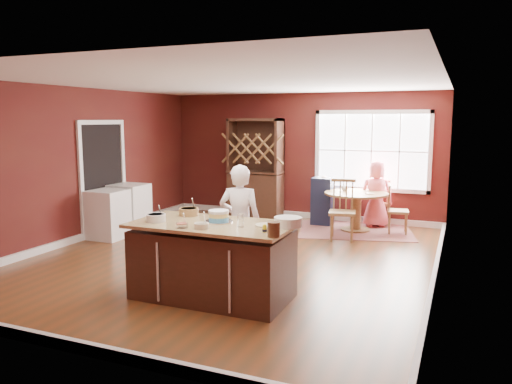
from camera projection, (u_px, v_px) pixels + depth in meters
room_shell at (233, 172)px, 7.62m from camera, size 7.00×7.00×7.00m
window at (372, 151)px, 10.19m from camera, size 2.36×0.10×1.66m
doorway at (103, 180)px, 9.34m from camera, size 0.08×1.26×2.13m
kitchen_island at (212, 262)px, 6.01m from camera, size 1.93×1.01×0.92m
dining_table at (356, 204)px, 9.60m from camera, size 1.21×1.21×0.75m
baker at (240, 222)px, 6.67m from camera, size 0.63×0.48×1.56m
layer_cake at (219, 216)px, 6.00m from camera, size 0.35×0.35×0.14m
bowl_blue at (156, 218)px, 6.03m from camera, size 0.24×0.24×0.09m
bowl_yellow at (189, 212)px, 6.41m from camera, size 0.25×0.25×0.09m
bowl_pink at (182, 225)px, 5.69m from camera, size 0.14×0.14×0.05m
bowl_olive at (202, 226)px, 5.65m from camera, size 0.17×0.17×0.06m
drinking_glass at (240, 220)px, 5.71m from camera, size 0.08×0.08×0.15m
dinner_plate at (266, 225)px, 5.78m from camera, size 0.26×0.26×0.02m
white_tub at (288, 222)px, 5.74m from camera, size 0.32×0.32×0.11m
stoneware_crock at (274, 230)px, 5.23m from camera, size 0.13×0.13×0.16m
toy_figurine at (265, 228)px, 5.46m from camera, size 0.05×0.05×0.09m
rug at (355, 230)px, 9.68m from camera, size 2.44×2.09×0.01m
chair_east at (398, 209)px, 9.38m from camera, size 0.44×0.45×0.94m
chair_south at (342, 210)px, 8.87m from camera, size 0.53×0.52×1.10m
chair_north at (380, 201)px, 10.22m from camera, size 0.45×0.44×0.95m
seated_woman at (376, 194)px, 9.94m from camera, size 0.75×0.59×1.33m
high_chair at (323, 200)px, 10.19m from camera, size 0.41×0.41×1.01m
toddler at (323, 185)px, 10.17m from camera, size 0.18×0.14×0.26m
table_plate at (370, 194)px, 9.39m from camera, size 0.18×0.18×0.01m
table_cup at (345, 189)px, 9.74m from camera, size 0.14×0.14×0.10m
hutch at (255, 168)px, 10.97m from camera, size 1.18×0.49×2.17m
washer at (108, 214)px, 9.01m from camera, size 0.61×0.59×0.88m
dryer at (130, 208)px, 9.59m from camera, size 0.63×0.61×0.91m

